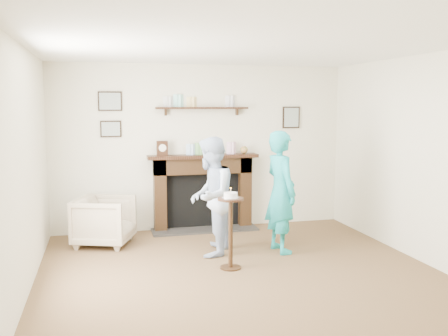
{
  "coord_description": "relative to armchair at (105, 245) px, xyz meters",
  "views": [
    {
      "loc": [
        -1.51,
        -4.97,
        1.9
      ],
      "look_at": [
        -0.04,
        0.9,
        1.13
      ],
      "focal_mm": 40.0,
      "sensor_mm": 36.0,
      "label": 1
    }
  ],
  "objects": [
    {
      "name": "ground",
      "position": [
        1.48,
        -1.85,
        0.0
      ],
      "size": [
        5.0,
        5.0,
        0.0
      ],
      "primitive_type": "plane",
      "color": "brown",
      "rests_on": "ground"
    },
    {
      "name": "room_shell",
      "position": [
        1.48,
        -1.15,
        1.62
      ],
      "size": [
        4.54,
        5.02,
        2.52
      ],
      "color": "#ECE6C8",
      "rests_on": "ground"
    },
    {
      "name": "pedestal_table",
      "position": [
        1.41,
        -1.37,
        0.59
      ],
      "size": [
        0.3,
        0.3,
        0.96
      ],
      "color": "black",
      "rests_on": "ground"
    },
    {
      "name": "armchair",
      "position": [
        0.0,
        0.0,
        0.0
      ],
      "size": [
        0.93,
        0.92,
        0.66
      ],
      "primitive_type": "imported",
      "rotation": [
        0.0,
        0.0,
        1.22
      ],
      "color": "tan",
      "rests_on": "ground"
    },
    {
      "name": "woman",
      "position": [
        2.21,
        -0.85,
        0.0
      ],
      "size": [
        0.46,
        0.62,
        1.57
      ],
      "primitive_type": "imported",
      "rotation": [
        0.0,
        0.0,
        1.72
      ],
      "color": "#20A9B9",
      "rests_on": "ground"
    },
    {
      "name": "man",
      "position": [
        1.31,
        -0.77,
        0.0
      ],
      "size": [
        0.82,
        0.9,
        1.5
      ],
      "primitive_type": "imported",
      "rotation": [
        0.0,
        0.0,
        -1.99
      ],
      "color": "silver",
      "rests_on": "ground"
    }
  ]
}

